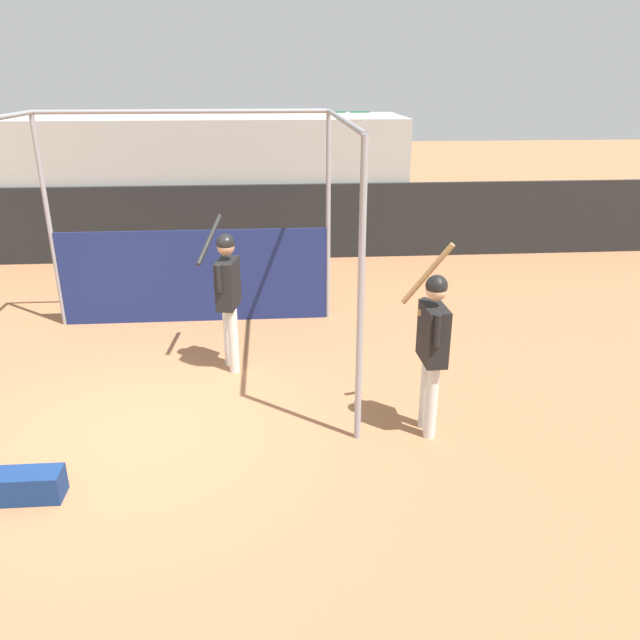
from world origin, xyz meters
TOP-DOWN VIEW (x-y plane):
  - ground_plane at (0.00, 0.00)m, footprint 60.00×60.00m
  - outfield_wall at (0.00, 6.70)m, footprint 24.00×0.12m
  - bleacher_section at (0.00, 7.96)m, footprint 8.70×2.40m
  - batting_cage at (0.27, 2.65)m, footprint 4.21×3.66m
  - player_batter at (0.89, 1.47)m, footprint 0.54×0.93m
  - player_waiting at (3.11, -0.28)m, footprint 0.51×0.78m
  - equipment_bag at (-0.86, -1.15)m, footprint 0.70×0.28m

SIDE VIEW (x-z plane):
  - ground_plane at x=0.00m, z-range 0.00..0.00m
  - equipment_bag at x=-0.86m, z-range 0.00..0.28m
  - outfield_wall at x=0.00m, z-range 0.00..1.55m
  - player_waiting at x=3.11m, z-range 0.07..2.12m
  - player_batter at x=0.89m, z-range 0.14..2.08m
  - batting_cage at x=0.27m, z-range -0.30..2.89m
  - bleacher_section at x=0.00m, z-range 0.00..2.83m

